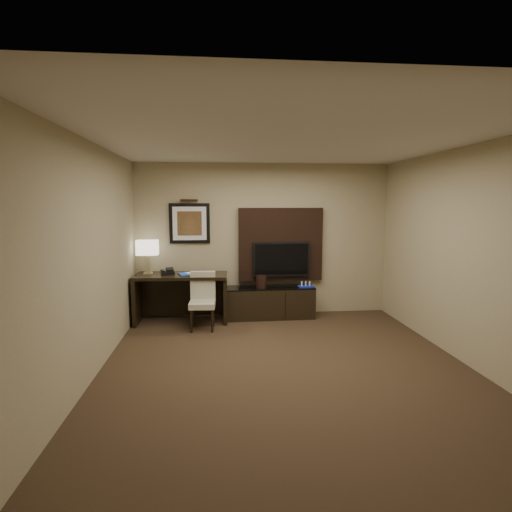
{
  "coord_description": "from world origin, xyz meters",
  "views": [
    {
      "loc": [
        -0.81,
        -4.57,
        1.99
      ],
      "look_at": [
        -0.2,
        1.8,
        1.15
      ],
      "focal_mm": 28.0,
      "sensor_mm": 36.0,
      "label": 1
    }
  ],
  "objects": [
    {
      "name": "wall_left",
      "position": [
        -2.25,
        0.0,
        1.35
      ],
      "size": [
        0.01,
        5.0,
        2.7
      ],
      "primitive_type": "cube",
      "color": "tan",
      "rests_on": "floor"
    },
    {
      "name": "wall_right",
      "position": [
        2.25,
        0.0,
        1.35
      ],
      "size": [
        0.01,
        5.0,
        2.7
      ],
      "primitive_type": "cube",
      "color": "tan",
      "rests_on": "floor"
    },
    {
      "name": "ice_bucket",
      "position": [
        -0.08,
        2.17,
        0.66
      ],
      "size": [
        0.23,
        0.23,
        0.21
      ],
      "primitive_type": "cylinder",
      "rotation": [
        0.0,
        0.0,
        -0.26
      ],
      "color": "black",
      "rests_on": "credenza"
    },
    {
      "name": "artwork",
      "position": [
        -1.3,
        2.48,
        1.65
      ],
      "size": [
        0.7,
        0.04,
        0.7
      ],
      "primitive_type": "cube",
      "color": "black",
      "rests_on": "wall_back"
    },
    {
      "name": "desk_phone",
      "position": [
        -1.66,
        2.11,
        0.87
      ],
      "size": [
        0.24,
        0.23,
        0.1
      ],
      "primitive_type": null,
      "rotation": [
        0.0,
        0.0,
        0.34
      ],
      "color": "black",
      "rests_on": "desk"
    },
    {
      "name": "blue_folder",
      "position": [
        -1.35,
        2.05,
        0.83
      ],
      "size": [
        0.29,
        0.34,
        0.02
      ],
      "primitive_type": "cube",
      "rotation": [
        0.0,
        0.0,
        0.3
      ],
      "color": "#1944A6",
      "rests_on": "desk"
    },
    {
      "name": "desk",
      "position": [
        -1.44,
        2.1,
        0.41
      ],
      "size": [
        1.56,
        0.74,
        0.82
      ],
      "primitive_type": "cube",
      "rotation": [
        0.0,
        0.0,
        -0.05
      ],
      "color": "black",
      "rests_on": "floor"
    },
    {
      "name": "floor",
      "position": [
        0.0,
        0.0,
        -0.01
      ],
      "size": [
        4.5,
        5.0,
        0.01
      ],
      "primitive_type": "cube",
      "color": "#332417",
      "rests_on": "ground"
    },
    {
      "name": "minibar_tray",
      "position": [
        0.7,
        2.15,
        0.6
      ],
      "size": [
        0.27,
        0.17,
        0.09
      ],
      "primitive_type": null,
      "rotation": [
        0.0,
        0.0,
        0.06
      ],
      "color": "#1B2BB0",
      "rests_on": "credenza"
    },
    {
      "name": "tv_wall_panel",
      "position": [
        0.3,
        2.44,
        1.27
      ],
      "size": [
        1.5,
        0.12,
        1.3
      ],
      "primitive_type": "cube",
      "color": "black",
      "rests_on": "wall_back"
    },
    {
      "name": "desk_chair",
      "position": [
        -1.07,
        1.64,
        0.42
      ],
      "size": [
        0.42,
        0.48,
        0.84
      ],
      "primitive_type": null,
      "rotation": [
        0.0,
        0.0,
        -0.04
      ],
      "color": "beige",
      "rests_on": "floor"
    },
    {
      "name": "credenza",
      "position": [
        0.05,
        2.2,
        0.27
      ],
      "size": [
        1.6,
        0.46,
        0.55
      ],
      "primitive_type": "cube",
      "rotation": [
        0.0,
        0.0,
        0.01
      ],
      "color": "black",
      "rests_on": "floor"
    },
    {
      "name": "wall_front",
      "position": [
        0.0,
        -2.5,
        1.35
      ],
      "size": [
        4.5,
        0.01,
        2.7
      ],
      "primitive_type": "cube",
      "color": "tan",
      "rests_on": "floor"
    },
    {
      "name": "wall_back",
      "position": [
        0.0,
        2.5,
        1.35
      ],
      "size": [
        4.5,
        0.01,
        2.7
      ],
      "primitive_type": "cube",
      "color": "tan",
      "rests_on": "floor"
    },
    {
      "name": "tv",
      "position": [
        0.3,
        2.34,
        1.02
      ],
      "size": [
        1.0,
        0.08,
        0.6
      ],
      "primitive_type": "cube",
      "color": "black",
      "rests_on": "tv_wall_panel"
    },
    {
      "name": "ceiling",
      "position": [
        0.0,
        0.0,
        2.7
      ],
      "size": [
        4.5,
        5.0,
        0.01
      ],
      "primitive_type": "cube",
      "color": "silver",
      "rests_on": "wall_back"
    },
    {
      "name": "table_lamp",
      "position": [
        -1.99,
        2.21,
        1.1
      ],
      "size": [
        0.38,
        0.27,
        0.56
      ],
      "primitive_type": null,
      "rotation": [
        0.0,
        0.0,
        0.23
      ],
      "color": "#998C5F",
      "rests_on": "desk"
    },
    {
      "name": "book",
      "position": [
        -1.33,
        2.08,
        0.93
      ],
      "size": [
        0.15,
        0.1,
        0.22
      ],
      "primitive_type": "imported",
      "rotation": [
        0.0,
        0.0,
        0.52
      ],
      "color": "tan",
      "rests_on": "desk"
    },
    {
      "name": "picture_light",
      "position": [
        -1.3,
        2.44,
        2.05
      ],
      "size": [
        0.04,
        0.04,
        0.3
      ],
      "primitive_type": "cylinder",
      "color": "#3F2614",
      "rests_on": "wall_back"
    }
  ]
}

